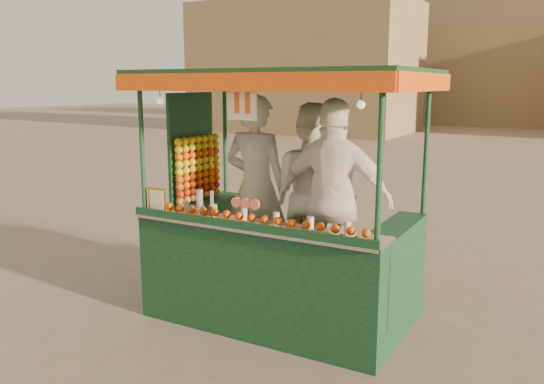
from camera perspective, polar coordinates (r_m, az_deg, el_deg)
The scene contains 7 objects.
ground at distance 5.81m, azimuth -2.56°, elevation -11.60°, with size 90.00×90.00×0.00m, color #746453.
building_left at distance 27.26m, azimuth 3.54°, elevation 12.67°, with size 10.00×6.00×6.00m, color #8F7551.
building_center at distance 34.91m, azimuth 21.74°, elevation 12.39°, with size 14.00×7.00×7.00m, color #8F7551.
juice_cart at distance 5.30m, azimuth 0.12°, elevation -5.07°, with size 2.60×1.69×2.37m.
vendor_left at distance 5.55m, azimuth -1.64°, elevation 0.41°, with size 0.69×0.46×1.87m.
vendor_middle at distance 5.51m, azimuth 4.07°, elevation -0.13°, with size 0.94×0.77×1.79m.
vendor_right at distance 5.05m, azimuth 6.45°, elevation -0.86°, with size 1.12×0.55×1.85m.
Camera 1 is at (2.83, -4.55, 2.24)m, focal length 36.44 mm.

